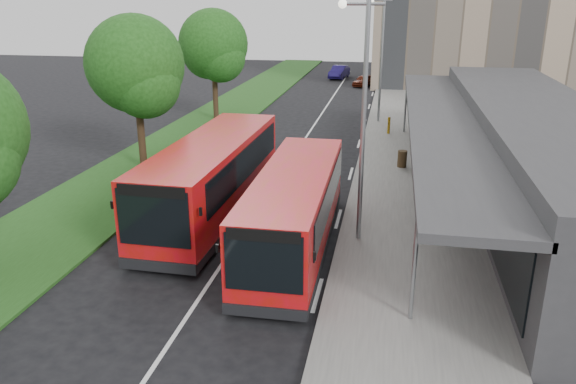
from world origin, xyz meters
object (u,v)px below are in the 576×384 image
bollard (389,125)px  litter_bin (402,159)px  lamp_post_near (361,109)px  tree_mid (136,71)px  car_far (339,72)px  tree_far (213,49)px  car_near (364,80)px  bus_main (294,210)px  bus_second (213,178)px  lamp_post_far (381,52)px

bollard → litter_bin: bearing=-83.7°
lamp_post_near → litter_bin: lamp_post_near is taller
tree_mid → car_far: bearing=79.6°
tree_far → car_far: bearing=74.3°
litter_bin → car_far: bearing=101.1°
car_near → bus_main: bearing=-69.5°
bus_main → car_far: bearing=93.1°
tree_mid → bus_main: (9.10, -8.04, -3.43)m
bus_main → bus_second: (-3.63, 2.42, 0.15)m
lamp_post_far → bus_second: size_ratio=0.75×
bus_second → car_far: size_ratio=2.68×
bus_second → litter_bin: size_ratio=13.08×
lamp_post_near → bus_second: size_ratio=0.75×
lamp_post_far → bus_second: bearing=-106.9°
bus_second → tree_far: bearing=108.4°
car_far → tree_mid: bearing=-91.2°
tree_mid → lamp_post_near: size_ratio=0.94×
tree_far → bus_second: size_ratio=0.70×
lamp_post_far → litter_bin: 11.74m
car_far → bus_main: bearing=-77.1°
litter_bin → bollard: bearing=96.3°
tree_mid → litter_bin: (12.75, 2.09, -4.27)m
bus_main → car_near: bearing=89.1°
tree_far → bus_main: 22.28m
lamp_post_near → car_near: size_ratio=2.49×
bus_main → bus_second: size_ratio=0.90×
litter_bin → car_far: car_far is taller
tree_mid → lamp_post_far: size_ratio=0.94×
lamp_post_far → bus_main: 21.35m
bus_second → litter_bin: bus_second is taller
car_far → bus_second: bearing=-82.1°
bus_second → car_far: (0.89, 40.29, -0.89)m
tree_far → litter_bin: bearing=-37.9°
bus_main → car_far: size_ratio=2.42×
lamp_post_near → lamp_post_far: (0.00, 20.00, 0.00)m
tree_mid → lamp_post_near: lamp_post_near is taller
lamp_post_far → bollard: lamp_post_far is taller
bus_main → bollard: bearing=80.0°
lamp_post_near → bus_main: 4.01m
tree_far → car_near: size_ratio=2.33×
car_far → lamp_post_far: bearing=-68.4°
tree_far → lamp_post_far: size_ratio=0.94×
lamp_post_near → lamp_post_far: 20.00m
tree_mid → bus_second: size_ratio=0.70×
bus_second → tree_mid: bearing=135.3°
litter_bin → car_near: 27.72m
bus_main → car_far: (-2.74, 42.71, -0.74)m
tree_mid → tree_far: size_ratio=1.00×
litter_bin → car_far: (-6.38, 32.58, 0.10)m
bus_second → bollard: 16.24m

